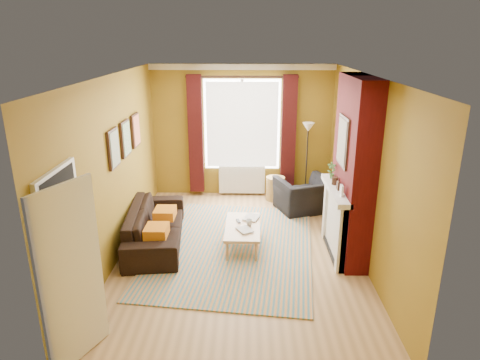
# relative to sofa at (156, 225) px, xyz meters

# --- Properties ---
(ground) EXTENTS (5.50, 5.50, 0.00)m
(ground) POSITION_rel_sofa_xyz_m (1.42, -0.32, -0.32)
(ground) COLOR olive
(ground) RESTS_ON ground
(room_walls) EXTENTS (3.82, 5.54, 2.83)m
(room_walls) POSITION_rel_sofa_xyz_m (2.06, -0.05, 1.07)
(room_walls) COLOR olive
(room_walls) RESTS_ON ground
(striped_rug) EXTENTS (2.96, 3.81, 0.02)m
(striped_rug) POSITION_rel_sofa_xyz_m (1.31, -0.17, -0.31)
(striped_rug) COLOR teal
(striped_rug) RESTS_ON ground
(sofa) EXTENTS (1.06, 2.24, 0.63)m
(sofa) POSITION_rel_sofa_xyz_m (0.00, 0.00, 0.00)
(sofa) COLOR black
(sofa) RESTS_ON ground
(armchair) EXTENTS (1.28, 1.20, 0.67)m
(armchair) POSITION_rel_sofa_xyz_m (2.68, 1.44, 0.02)
(armchair) COLOR black
(armchair) RESTS_ON ground
(coffee_table) EXTENTS (0.58, 1.14, 0.38)m
(coffee_table) POSITION_rel_sofa_xyz_m (1.47, -0.12, 0.02)
(coffee_table) COLOR tan
(coffee_table) RESTS_ON ground
(wicker_stool) EXTENTS (0.40, 0.40, 0.50)m
(wicker_stool) POSITION_rel_sofa_xyz_m (2.14, 2.05, -0.06)
(wicker_stool) COLOR olive
(wicker_stool) RESTS_ON ground
(floor_lamp) EXTENTS (0.31, 0.31, 1.67)m
(floor_lamp) POSITION_rel_sofa_xyz_m (2.77, 2.03, 1.00)
(floor_lamp) COLOR black
(floor_lamp) RESTS_ON ground
(book_a) EXTENTS (0.31, 0.34, 0.03)m
(book_a) POSITION_rel_sofa_xyz_m (1.41, -0.36, 0.07)
(book_a) COLOR #999999
(book_a) RESTS_ON coffee_table
(book_b) EXTENTS (0.33, 0.38, 0.02)m
(book_b) POSITION_rel_sofa_xyz_m (1.50, 0.23, 0.07)
(book_b) COLOR #999999
(book_b) RESTS_ON coffee_table
(mug) EXTENTS (0.11, 0.11, 0.10)m
(mug) POSITION_rel_sofa_xyz_m (1.57, -0.11, 0.11)
(mug) COLOR #999999
(mug) RESTS_ON coffee_table
(tv_remote) EXTENTS (0.08, 0.16, 0.02)m
(tv_remote) POSITION_rel_sofa_xyz_m (1.39, 0.04, 0.07)
(tv_remote) COLOR #242427
(tv_remote) RESTS_ON coffee_table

